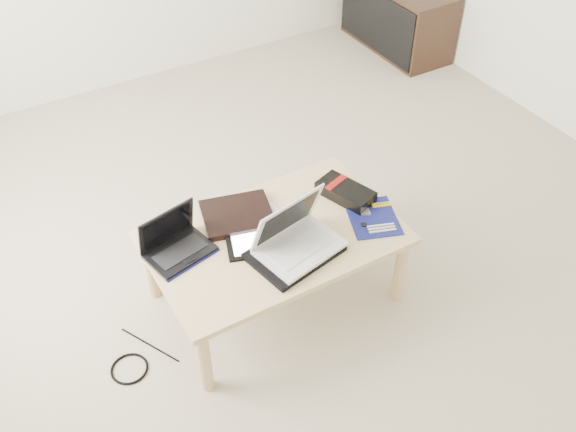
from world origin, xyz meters
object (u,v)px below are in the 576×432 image
netbook (176,244)px  coffee_table (274,243)px  media_cabinet (397,16)px  gpu_box (346,192)px  white_laptop (296,238)px

netbook → coffee_table: bearing=-17.3°
coffee_table → netbook: bearing=162.7°
media_cabinet → gpu_box: bearing=-134.0°
white_laptop → gpu_box: white_laptop is taller
coffee_table → white_laptop: 0.18m
coffee_table → media_cabinet: 2.70m
coffee_table → media_cabinet: media_cabinet is taller
netbook → gpu_box: (0.83, -0.07, -0.01)m
netbook → white_laptop: size_ratio=0.79×
coffee_table → white_laptop: white_laptop is taller
media_cabinet → netbook: 2.96m
coffee_table → gpu_box: size_ratio=3.67×
media_cabinet → white_laptop: (-2.02, -1.88, 0.22)m
white_laptop → gpu_box: size_ratio=1.31×
white_laptop → gpu_box: bearing=25.5°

